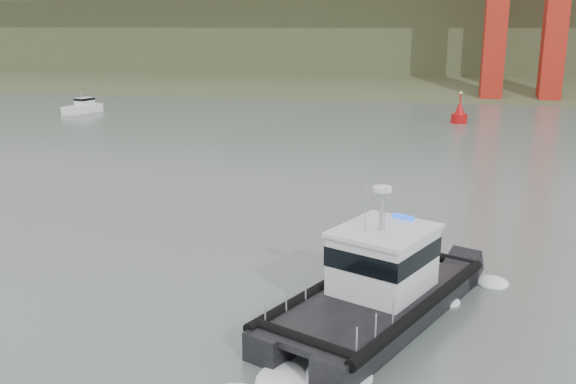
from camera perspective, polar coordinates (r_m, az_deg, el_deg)
ground at (r=26.97m, az=-8.10°, el=-9.57°), size 400.00×400.00×0.00m
headlands at (r=148.81m, az=8.89°, el=13.07°), size 500.00×105.36×27.12m
patrol_boat at (r=25.11m, az=8.03°, el=-8.10°), size 8.27×11.76×5.38m
motorboat at (r=86.15m, az=-17.76°, el=7.21°), size 3.32×5.68×2.96m
nav_buoy at (r=76.03m, az=14.99°, el=6.69°), size 1.82×1.82×3.80m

